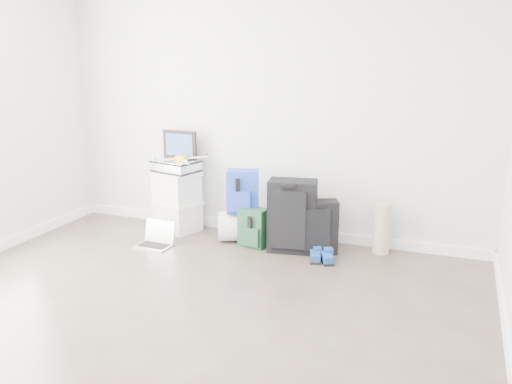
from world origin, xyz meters
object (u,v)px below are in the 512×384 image
at_px(boxes_stack, 177,201).
at_px(duffel_bag, 244,226).
at_px(carry_on, 320,227).
at_px(laptop, 156,240).
at_px(briefcase, 176,166).
at_px(large_suitcase, 292,216).

relative_size(boxes_stack, duffel_bag, 1.30).
bearing_deg(carry_on, laptop, 169.72).
xyz_separation_m(briefcase, large_suitcase, (1.34, -0.18, -0.36)).
bearing_deg(boxes_stack, laptop, -65.75).
distance_m(duffel_bag, carry_on, 0.82).
relative_size(large_suitcase, laptop, 1.99).
height_order(boxes_stack, laptop, boxes_stack).
bearing_deg(laptop, briefcase, 97.64).
distance_m(briefcase, carry_on, 1.67).
relative_size(briefcase, carry_on, 0.86).
distance_m(boxes_stack, laptop, 0.58).
height_order(briefcase, duffel_bag, briefcase).
xyz_separation_m(boxes_stack, briefcase, (0.00, 0.00, 0.38)).
relative_size(briefcase, laptop, 1.26).
height_order(duffel_bag, large_suitcase, large_suitcase).
relative_size(large_suitcase, carry_on, 1.36).
bearing_deg(large_suitcase, duffel_bag, 159.58).
xyz_separation_m(large_suitcase, carry_on, (0.27, 0.04, -0.09)).
height_order(boxes_stack, briefcase, briefcase).
relative_size(boxes_stack, large_suitcase, 0.92).
bearing_deg(boxes_stack, large_suitcase, 12.63).
bearing_deg(briefcase, carry_on, 9.45).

